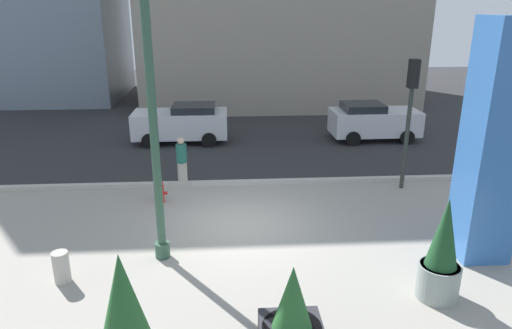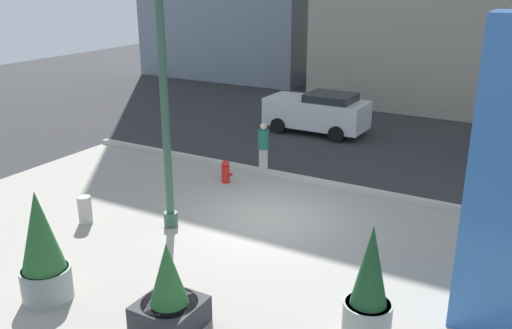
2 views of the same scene
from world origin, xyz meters
name	(u,v)px [view 1 (image 1 of 2)]	position (x,y,z in m)	size (l,w,h in m)	color
ground_plane	(239,176)	(0.00, 4.00, 0.00)	(60.00, 60.00, 0.00)	#2D2D30
plaza_pavement	(246,262)	(0.00, -2.00, 0.00)	(18.00, 10.00, 0.02)	#9E998E
curb_strip	(239,183)	(0.00, 3.12, 0.08)	(18.00, 0.24, 0.16)	#B7B2A8
lamp_post	(153,123)	(-2.04, -1.62, 3.41)	(0.44, 0.44, 6.99)	#335642
art_pillar_blue	(493,145)	(5.71, -1.98, 2.85)	(1.14, 1.14, 5.70)	#3870BC
potted_plant_near_right	(441,257)	(3.96, -3.68, 0.98)	(0.88, 0.88, 2.28)	gray
potted_plant_by_pillar	(125,324)	(-2.09, -5.58, 1.10)	(1.00, 1.00, 2.36)	gray
potted_plant_mid_plaza	(292,320)	(0.66, -5.10, 0.68)	(1.12, 1.12, 1.75)	#2D2D33
fire_hydrant	(160,191)	(-2.53, 1.81, 0.37)	(0.36, 0.26, 0.75)	red
concrete_bollard	(61,267)	(-4.14, -2.57, 0.38)	(0.36, 0.36, 0.75)	#B2ADA3
traffic_light_far_side	(410,103)	(5.49, 2.49, 2.93)	(0.28, 0.42, 4.31)	#333833
car_passing_lane	(182,123)	(-2.40, 8.69, 0.88)	(4.19, 2.08, 1.70)	silver
car_curb_west	(373,121)	(6.31, 8.49, 0.87)	(3.96, 2.10, 1.69)	silver
pedestrian_on_sidewalk	(182,159)	(-1.94, 3.21, 0.95)	(0.47, 0.47, 1.71)	#B2AD9E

